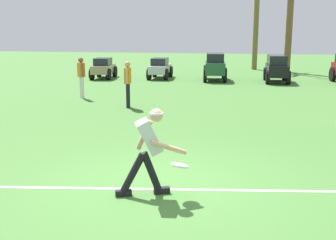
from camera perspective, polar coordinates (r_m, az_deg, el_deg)
The scene contains 12 objects.
ground_plane at distance 7.24m, azimuth -1.24°, elevation -8.91°, with size 80.00×80.00×0.00m, color #447734.
field_line_paint at distance 7.10m, azimuth -1.51°, elevation -9.34°, with size 18.85×0.08×0.01m, color white.
frisbee_thrower at distance 6.65m, azimuth -2.65°, elevation -3.66°, with size 1.14×0.50×1.40m.
frisbee_in_flight at distance 6.61m, azimuth 1.56°, elevation -6.16°, with size 0.39×0.39×0.08m.
teammate_near_sideline at distance 14.25m, azimuth -5.47°, elevation 5.43°, with size 0.25×0.50×1.56m.
teammate_deep at distance 16.51m, azimuth -11.66°, elevation 6.16°, with size 0.37×0.42×1.56m.
parked_car_slot_a at distance 23.10m, azimuth -8.75°, elevation 7.00°, with size 1.28×2.28×1.10m.
parked_car_slot_b at distance 22.80m, azimuth -1.09°, elevation 7.07°, with size 1.12×2.22×1.10m.
parked_car_slot_c at distance 22.01m, azimuth 6.37°, elevation 7.28°, with size 1.37×2.43×1.40m.
parked_car_slot_d at distance 21.86m, azimuth 14.50°, elevation 6.88°, with size 1.20×2.43×1.34m.
palm_tree_far_left at distance 28.53m, azimuth 11.89°, elevation 14.17°, with size 3.26×3.41×6.08m.
palm_tree_left_of_centre at distance 27.29m, azimuth 16.29°, elevation 15.00°, with size 3.74×3.21×7.36m.
Camera 1 is at (1.38, -6.61, 2.61)m, focal length 45.00 mm.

